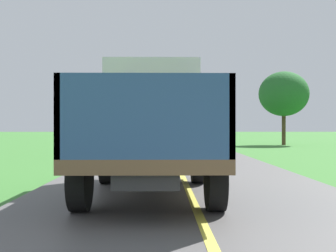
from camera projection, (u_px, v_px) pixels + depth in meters
banana_truck_near at (151, 123)px, 9.38m from camera, size 2.38×5.82×2.80m
banana_truck_far at (157, 125)px, 23.71m from camera, size 2.38×5.81×2.80m
roadside_tree_near_left at (284, 94)px, 32.37m from camera, size 3.60×3.60×5.33m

